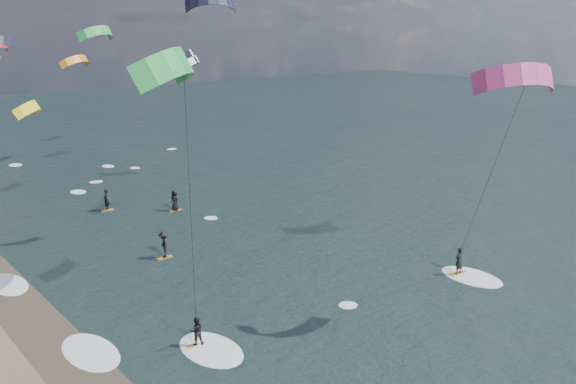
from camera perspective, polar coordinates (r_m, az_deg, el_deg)
kitesurfer_near_a at (r=34.21m, az=19.48°, el=5.83°), size 7.88×9.06×14.17m
kitesurfer_near_b at (r=25.04m, az=-8.41°, el=0.71°), size 6.78×8.87×15.20m
far_kitesurfers at (r=49.25m, az=-11.74°, el=-2.50°), size 7.11×14.05×1.86m
bg_kite_field at (r=69.50m, az=-21.35°, el=11.70°), size 15.22×72.23×11.22m
shoreline_surf at (r=33.19m, az=-16.89°, el=-13.58°), size 2.40×79.40×0.11m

